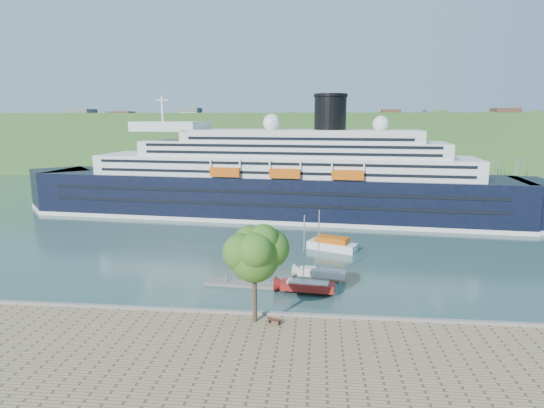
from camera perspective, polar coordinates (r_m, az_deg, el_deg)
The scene contains 10 objects.
ground at distance 51.93m, azimuth -3.87°, elevation -14.44°, with size 400.00×400.00×0.00m, color #2C4F4A.
far_hillside at distance 191.74m, azimuth 3.40°, elevation 7.70°, with size 400.00×50.00×24.00m, color #375F26.
quay_coping at distance 51.27m, azimuth -3.92°, elevation -13.38°, with size 220.00×0.50×0.30m, color slate.
cruise_ship at distance 101.93m, azimuth -0.04°, elevation 5.98°, with size 121.39×17.68×27.26m, color black, non-canonical shape.
park_bench at distance 48.65m, azimuth 0.32°, elevation -14.37°, with size 1.34×0.55×0.86m, color #422012, non-canonical shape.
promenade_tree at distance 47.35m, azimuth -2.20°, elevation -8.21°, with size 6.89×6.89×11.41m, color #305817, non-canonical shape.
floating_pontoon at distance 61.35m, azimuth -0.50°, elevation -10.16°, with size 17.16×2.10×0.38m, color gray, non-canonical shape.
sailboat_red at distance 57.61m, azimuth 4.55°, elevation -6.65°, with size 7.58×2.11×9.79m, color maroon, non-canonical shape.
sailboat_white_far at distance 62.93m, azimuth 6.33°, elevation -5.38°, with size 7.24×2.01×9.35m, color silver, non-canonical shape.
tender_launch at distance 78.00m, azimuth 7.55°, elevation -4.92°, with size 8.31×2.84×2.30m, color #CA540B, non-canonical shape.
Camera 1 is at (8.11, -46.30, 22.07)m, focal length 30.00 mm.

